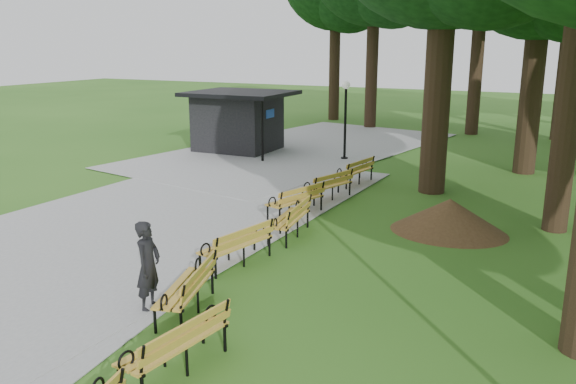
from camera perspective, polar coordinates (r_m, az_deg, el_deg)
The scene contains 13 objects.
ground at distance 11.61m, azimuth -7.35°, elevation -8.82°, with size 100.00×100.00×0.00m, color #2E641C.
path at distance 16.14m, azimuth -13.28°, elevation -2.29°, with size 12.00×38.00×0.06m, color #97979A.
person at distance 10.47m, azimuth -13.39°, elevation -6.99°, with size 0.59×0.38×1.61m, color black.
kiosk at distance 25.34m, azimuth -4.90°, elevation 6.86°, with size 4.08×3.54×2.55m, color black, non-canonical shape.
lamp_post at distance 23.23m, azimuth 5.61°, elevation 8.55°, with size 0.32×0.32×3.10m.
dirt_mound at distance 14.93m, azimuth 15.37°, elevation -2.21°, with size 2.39×2.39×0.84m, color #47301C.
bench_1 at distance 8.67m, azimuth -10.93°, elevation -14.19°, with size 1.90×0.64×0.88m, color gold, non-canonical shape.
bench_2 at distance 10.37m, azimuth -9.93°, elevation -9.18°, with size 1.90×0.64×0.88m, color gold, non-canonical shape.
bench_3 at distance 12.37m, azimuth -5.07°, elevation -5.09°, with size 1.90×0.64×0.88m, color gold, non-canonical shape.
bench_4 at distance 14.07m, azimuth 0.08°, elevation -2.61°, with size 1.90×0.64×0.88m, color gold, non-canonical shape.
bench_5 at distance 15.70m, azimuth 0.70°, elevation -0.81°, with size 1.90×0.64×0.88m, color gold, non-canonical shape.
bench_6 at distance 17.34m, azimuth 3.78°, elevation 0.61°, with size 1.90×0.64×0.88m, color gold, non-canonical shape.
bench_7 at distance 19.34m, azimuth 6.37°, elevation 1.99°, with size 1.90×0.64×0.88m, color gold, non-canonical shape.
Camera 1 is at (6.04, -8.81, 4.54)m, focal length 36.68 mm.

